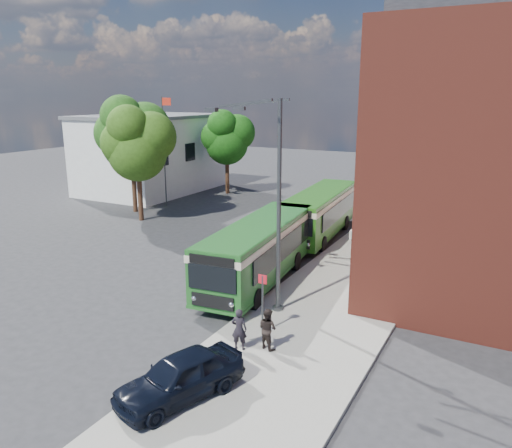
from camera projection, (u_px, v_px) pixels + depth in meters
The scene contains 15 objects.
ground at pixel (203, 278), 25.59m from camera, with size 120.00×120.00×0.00m, color #2B2B2E.
pavement at pixel (379, 254), 29.21m from camera, with size 6.00×48.00×0.15m, color gray.
kerb_line at pixel (330, 248), 30.62m from camera, with size 0.12×48.00×0.01m, color beige.
white_building at pixel (152, 153), 48.25m from camera, with size 9.40×13.40×7.30m.
flagpole at pixel (164, 147), 41.13m from camera, with size 0.95×0.10×9.00m.
street_lamp at pixel (271, 203), 20.47m from camera, with size 2.96×2.38×9.00m.
bus_stop_sign at pixel (263, 300), 19.07m from camera, with size 0.35×0.08×2.52m.
bus_front at pixel (259, 247), 24.69m from camera, with size 3.58×10.56×3.02m.
bus_rear at pixel (320, 209), 32.72m from camera, with size 3.37×10.55×3.02m.
parked_car at pixel (180, 377), 15.08m from camera, with size 1.67×4.14×1.41m, color black.
pedestrian_a at pixel (239, 329), 17.95m from camera, with size 0.57×0.38×1.57m, color black.
pedestrian_b at pixel (268, 329), 18.04m from camera, with size 0.75×0.58×1.53m, color black.
tree_left at pixel (137, 143), 35.90m from camera, with size 5.03×4.78×8.49m.
tree_mid at pixel (131, 134), 38.57m from camera, with size 5.42×5.15×9.15m.
tree_right at pixel (227, 137), 46.19m from camera, with size 4.66×4.43×7.87m.
Camera 1 is at (13.73, -19.96, 9.11)m, focal length 35.00 mm.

